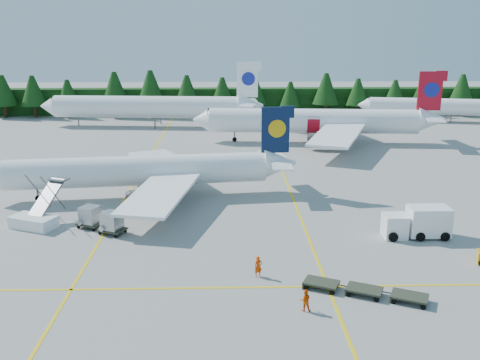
{
  "coord_description": "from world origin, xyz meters",
  "views": [
    {
      "loc": [
        -1.87,
        -43.77,
        19.51
      ],
      "look_at": [
        -0.42,
        12.43,
        3.5
      ],
      "focal_mm": 40.0,
      "sensor_mm": 36.0,
      "label": 1
    }
  ],
  "objects_px": {
    "service_truck": "(416,222)",
    "airliner_red": "(309,121)",
    "airliner_navy": "(132,172)",
    "airstairs": "(36,218)"
  },
  "relations": [
    {
      "from": "airliner_navy",
      "to": "airstairs",
      "type": "relative_size",
      "value": 5.19
    },
    {
      "from": "airliner_navy",
      "to": "airstairs",
      "type": "height_order",
      "value": "airliner_navy"
    },
    {
      "from": "airliner_navy",
      "to": "airliner_red",
      "type": "distance_m",
      "value": 40.44
    },
    {
      "from": "airstairs",
      "to": "airliner_red",
      "type": "bearing_deg",
      "value": 73.14
    },
    {
      "from": "airliner_navy",
      "to": "service_truck",
      "type": "relative_size",
      "value": 5.77
    },
    {
      "from": "service_truck",
      "to": "airstairs",
      "type": "bearing_deg",
      "value": 174.25
    },
    {
      "from": "airliner_navy",
      "to": "service_truck",
      "type": "distance_m",
      "value": 32.44
    },
    {
      "from": "airliner_red",
      "to": "service_truck",
      "type": "xyz_separation_m",
      "value": [
        3.79,
        -44.7,
        -2.26
      ]
    },
    {
      "from": "service_truck",
      "to": "airliner_red",
      "type": "bearing_deg",
      "value": 94.82
    },
    {
      "from": "airliner_navy",
      "to": "airliner_red",
      "type": "bearing_deg",
      "value": 44.3
    }
  ]
}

